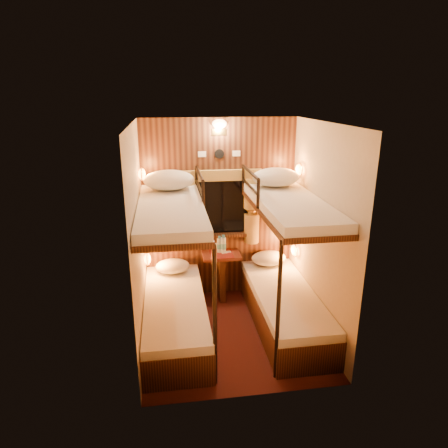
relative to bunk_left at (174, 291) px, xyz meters
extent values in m
plane|color=#37150F|center=(0.65, -0.07, -0.56)|extent=(2.10, 2.10, 0.00)
plane|color=silver|center=(0.65, -0.07, 1.84)|extent=(2.10, 2.10, 0.00)
plane|color=#C6B293|center=(0.65, 0.98, 0.64)|extent=(2.40, 0.00, 2.40)
plane|color=#C6B293|center=(0.65, -1.12, 0.64)|extent=(2.40, 0.00, 2.40)
plane|color=#C6B293|center=(-0.35, -0.07, 0.64)|extent=(0.00, 2.40, 2.40)
plane|color=#C6B293|center=(1.65, -0.07, 0.64)|extent=(0.00, 2.40, 2.40)
cube|color=black|center=(0.65, 0.97, 0.64)|extent=(2.00, 0.03, 2.40)
cube|color=black|center=(0.00, 0.00, -0.38)|extent=(0.70, 1.90, 0.35)
cube|color=white|center=(0.00, 0.00, -0.16)|extent=(0.68, 1.88, 0.10)
cube|color=black|center=(0.00, 0.00, 0.89)|extent=(0.70, 1.90, 0.06)
cube|color=white|center=(0.00, 0.00, 0.97)|extent=(0.68, 1.88, 0.10)
cylinder|color=black|center=(0.35, -0.90, 0.17)|extent=(0.04, 0.04, 1.45)
cylinder|color=black|center=(0.35, 0.88, 1.08)|extent=(0.04, 0.04, 0.32)
cylinder|color=black|center=(0.35, 0.03, 1.08)|extent=(0.04, 0.04, 0.32)
cylinder|color=black|center=(0.35, 0.46, 1.24)|extent=(0.04, 0.85, 0.04)
cylinder|color=black|center=(0.35, 0.46, 1.07)|extent=(0.03, 0.85, 0.03)
cube|color=black|center=(1.30, 0.00, -0.38)|extent=(0.70, 1.90, 0.35)
cube|color=white|center=(1.30, 0.00, -0.16)|extent=(0.68, 1.88, 0.10)
cube|color=black|center=(1.30, 0.00, 0.89)|extent=(0.70, 1.90, 0.06)
cube|color=white|center=(1.30, 0.00, 0.97)|extent=(0.68, 1.88, 0.10)
cylinder|color=black|center=(0.95, -0.90, 0.17)|extent=(0.04, 0.04, 1.45)
cylinder|color=black|center=(0.95, 0.88, 1.08)|extent=(0.04, 0.04, 0.32)
cylinder|color=black|center=(0.95, 0.03, 1.08)|extent=(0.04, 0.04, 0.32)
cylinder|color=black|center=(0.95, 0.46, 1.24)|extent=(0.04, 0.85, 0.04)
cylinder|color=black|center=(0.95, 0.46, 1.07)|extent=(0.03, 0.85, 0.03)
cube|color=black|center=(0.65, 0.95, 0.69)|extent=(0.98, 0.02, 0.78)
cube|color=black|center=(0.65, 0.94, 0.69)|extent=(0.90, 0.01, 0.70)
cube|color=black|center=(0.65, 0.90, 0.31)|extent=(1.00, 0.12, 0.04)
cube|color=olive|center=(0.65, 0.91, 1.12)|extent=(1.10, 0.06, 0.14)
cylinder|color=olive|center=(0.22, 0.90, 0.87)|extent=(0.22, 0.22, 0.40)
cylinder|color=olive|center=(0.22, 0.90, 0.64)|extent=(0.11, 0.11, 0.12)
cylinder|color=olive|center=(0.22, 0.90, 0.39)|extent=(0.20, 0.20, 0.40)
torus|color=gold|center=(0.22, 0.90, 0.64)|extent=(0.14, 0.14, 0.02)
cylinder|color=olive|center=(1.08, 0.90, 0.87)|extent=(0.22, 0.22, 0.40)
cylinder|color=olive|center=(1.08, 0.90, 0.64)|extent=(0.11, 0.11, 0.12)
cylinder|color=olive|center=(1.08, 0.90, 0.39)|extent=(0.20, 0.20, 0.40)
torus|color=gold|center=(1.08, 0.90, 0.64)|extent=(0.14, 0.14, 0.02)
cylinder|color=black|center=(0.65, 0.95, 1.39)|extent=(0.12, 0.02, 0.12)
cube|color=silver|center=(0.43, 0.95, 1.39)|extent=(0.10, 0.01, 0.07)
cube|color=silver|center=(0.87, 0.95, 1.39)|extent=(0.10, 0.01, 0.07)
cube|color=gold|center=(0.65, 0.95, 1.66)|extent=(0.18, 0.01, 0.08)
ellipsoid|color=#FFCC8C|center=(0.65, 0.93, 1.76)|extent=(0.18, 0.09, 0.11)
ellipsoid|color=orange|center=(-0.31, 0.63, 0.14)|extent=(0.08, 0.20, 0.13)
torus|color=gold|center=(-0.31, 0.63, 0.14)|extent=(0.02, 0.17, 0.17)
ellipsoid|color=orange|center=(-0.31, 0.63, 1.22)|extent=(0.08, 0.20, 0.13)
torus|color=gold|center=(-0.31, 0.63, 1.22)|extent=(0.02, 0.17, 0.17)
ellipsoid|color=orange|center=(1.61, 0.63, 0.14)|extent=(0.08, 0.20, 0.13)
torus|color=gold|center=(1.61, 0.63, 0.14)|extent=(0.02, 0.17, 0.17)
ellipsoid|color=orange|center=(1.61, 0.63, 1.22)|extent=(0.08, 0.20, 0.13)
torus|color=gold|center=(1.61, 0.63, 1.22)|extent=(0.02, 0.17, 0.17)
cube|color=#561813|center=(0.65, 0.78, 0.07)|extent=(0.50, 0.34, 0.04)
cube|color=black|center=(0.65, 0.78, -0.25)|extent=(0.08, 0.30, 0.61)
cube|color=maroon|center=(0.65, 0.78, 0.09)|extent=(0.30, 0.34, 0.01)
cylinder|color=#99BFE5|center=(0.63, 0.84, 0.19)|extent=(0.06, 0.06, 0.20)
cylinder|color=teal|center=(0.63, 0.84, 0.18)|extent=(0.07, 0.07, 0.07)
cylinder|color=teal|center=(0.63, 0.84, 0.31)|extent=(0.04, 0.04, 0.03)
cylinder|color=#99BFE5|center=(0.68, 0.81, 0.20)|extent=(0.07, 0.07, 0.22)
cylinder|color=teal|center=(0.68, 0.81, 0.19)|extent=(0.07, 0.07, 0.08)
cylinder|color=teal|center=(0.68, 0.81, 0.33)|extent=(0.04, 0.04, 0.03)
cube|color=silver|center=(0.74, 0.83, 0.09)|extent=(0.09, 0.07, 0.01)
cube|color=silver|center=(0.69, 0.80, 0.09)|extent=(0.08, 0.07, 0.01)
ellipsoid|color=white|center=(0.00, 0.72, -0.02)|extent=(0.44, 0.32, 0.17)
ellipsoid|color=white|center=(1.30, 0.77, -0.01)|extent=(0.47, 0.34, 0.19)
ellipsoid|color=white|center=(0.00, 0.60, 1.15)|extent=(0.60, 0.43, 0.24)
ellipsoid|color=white|center=(1.30, 0.59, 1.14)|extent=(0.58, 0.42, 0.23)
camera|label=1|loc=(-0.04, -4.08, 2.13)|focal=32.00mm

